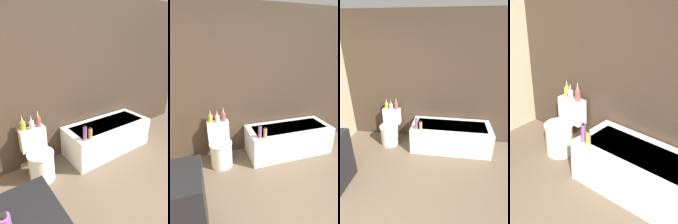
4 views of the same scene
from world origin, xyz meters
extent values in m
cube|color=#423326|center=(0.00, 2.43, 1.30)|extent=(6.40, 0.06, 2.60)
cube|color=white|center=(0.73, 2.05, 0.26)|extent=(1.56, 0.65, 0.52)
cube|color=#B7BCC6|center=(0.73, 2.05, 0.52)|extent=(1.36, 0.45, 0.01)
cylinder|color=white|center=(-0.55, 2.00, 0.21)|extent=(0.36, 0.36, 0.41)
cylinder|color=white|center=(-0.55, 2.00, 0.42)|extent=(0.38, 0.38, 0.02)
cube|color=white|center=(-0.55, 2.26, 0.54)|extent=(0.37, 0.16, 0.34)
cylinder|color=#8C4C8C|center=(-1.19, 0.81, 0.92)|extent=(0.07, 0.07, 0.11)
cylinder|color=black|center=(-1.19, 0.81, 0.98)|extent=(0.04, 0.04, 0.02)
cylinder|color=gold|center=(-0.66, 2.29, 0.77)|extent=(0.08, 0.08, 0.12)
sphere|color=gold|center=(-0.66, 2.29, 0.83)|extent=(0.05, 0.05, 0.05)
cone|color=beige|center=(-0.66, 2.29, 0.88)|extent=(0.03, 0.03, 0.11)
cylinder|color=silver|center=(-0.55, 2.24, 0.77)|extent=(0.07, 0.07, 0.12)
sphere|color=silver|center=(-0.55, 2.24, 0.83)|extent=(0.05, 0.05, 0.05)
cone|color=beige|center=(-0.55, 2.24, 0.88)|extent=(0.03, 0.03, 0.11)
cylinder|color=#994C47|center=(-0.44, 2.26, 0.78)|extent=(0.07, 0.07, 0.14)
sphere|color=#994C47|center=(-0.44, 2.26, 0.85)|extent=(0.05, 0.05, 0.05)
cone|color=beige|center=(-0.44, 2.26, 0.91)|extent=(0.03, 0.03, 0.13)
cylinder|color=#8C4C8C|center=(0.07, 1.81, 0.63)|extent=(0.06, 0.06, 0.21)
cylinder|color=black|center=(0.07, 1.81, 0.75)|extent=(0.03, 0.03, 0.02)
cylinder|color=tan|center=(0.16, 1.80, 0.61)|extent=(0.06, 0.06, 0.16)
cylinder|color=black|center=(0.16, 1.80, 0.70)|extent=(0.03, 0.03, 0.02)
camera|label=1|loc=(-1.20, 0.00, 1.88)|focal=28.00mm
camera|label=2|loc=(-0.78, -0.56, 1.95)|focal=28.00mm
camera|label=3|loc=(0.63, -1.03, 2.22)|focal=28.00mm
camera|label=4|loc=(2.10, -0.35, 2.42)|focal=50.00mm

